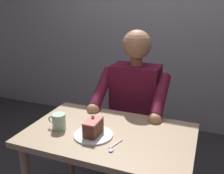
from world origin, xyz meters
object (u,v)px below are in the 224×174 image
at_px(dessert_spoon, 113,147).
at_px(seated_person, 132,111).
at_px(cake_slice, 93,127).
at_px(dining_table, 109,147).
at_px(coffee_cup, 59,121).
at_px(chair, 138,123).

bearing_deg(dessert_spoon, seated_person, -82.19).
xyz_separation_m(seated_person, cake_slice, (0.07, 0.54, 0.12)).
height_order(dining_table, cake_slice, cake_slice).
bearing_deg(coffee_cup, chair, -112.81).
relative_size(dining_table, seated_person, 0.78).
xyz_separation_m(dining_table, coffee_cup, (0.30, 0.07, 0.15)).
bearing_deg(dining_table, dessert_spoon, 119.77).
height_order(cake_slice, coffee_cup, cake_slice).
distance_m(dining_table, dessert_spoon, 0.20).
distance_m(coffee_cup, dessert_spoon, 0.39).
xyz_separation_m(chair, coffee_cup, (0.30, 0.71, 0.29)).
relative_size(seated_person, cake_slice, 9.35).
relative_size(cake_slice, coffee_cup, 1.17).
height_order(dining_table, dessert_spoon, dessert_spoon).
bearing_deg(dessert_spoon, cake_slice, -26.96).
bearing_deg(chair, coffee_cup, 67.19).
bearing_deg(seated_person, chair, -90.00).
relative_size(dining_table, dessert_spoon, 6.94).
height_order(seated_person, coffee_cup, seated_person).
bearing_deg(dining_table, coffee_cup, 13.49).
bearing_deg(seated_person, dessert_spoon, 97.81).
relative_size(chair, dessert_spoon, 6.23).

